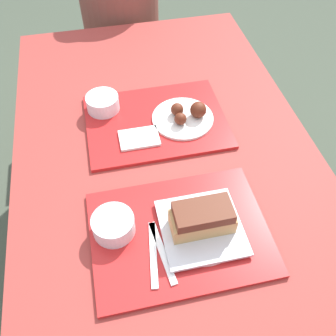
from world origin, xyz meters
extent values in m
plane|color=#424C3D|center=(0.00, 0.00, 0.00)|extent=(12.00, 12.00, 0.00)
cube|color=maroon|center=(0.00, 0.00, 0.75)|extent=(0.89, 1.63, 0.04)
cylinder|color=maroon|center=(-0.39, 0.73, 0.37)|extent=(0.07, 0.07, 0.73)
cylinder|color=maroon|center=(0.39, 0.73, 0.37)|extent=(0.07, 0.07, 0.73)
cube|color=maroon|center=(0.00, 1.03, 0.46)|extent=(0.85, 0.28, 0.04)
cylinder|color=maroon|center=(-0.36, 1.03, 0.22)|extent=(0.06, 0.06, 0.44)
cylinder|color=maroon|center=(0.36, 1.03, 0.22)|extent=(0.06, 0.06, 0.44)
cube|color=red|center=(-0.03, -0.21, 0.78)|extent=(0.44, 0.33, 0.01)
cube|color=red|center=(-0.01, 0.19, 0.78)|extent=(0.44, 0.33, 0.01)
cylinder|color=silver|center=(-0.18, -0.18, 0.81)|extent=(0.10, 0.10, 0.05)
cylinder|color=beige|center=(-0.18, -0.18, 0.83)|extent=(0.09, 0.09, 0.01)
cylinder|color=white|center=(0.03, -0.22, 0.79)|extent=(0.20, 0.20, 0.01)
cube|color=silver|center=(0.03, -0.22, 0.80)|extent=(0.20, 0.20, 0.01)
cube|color=tan|center=(0.03, -0.22, 0.83)|extent=(0.15, 0.07, 0.05)
cube|color=#562819|center=(0.03, -0.22, 0.86)|extent=(0.14, 0.07, 0.03)
cube|color=white|center=(-0.10, -0.26, 0.79)|extent=(0.04, 0.17, 0.00)
cube|color=white|center=(-0.08, -0.26, 0.79)|extent=(0.04, 0.17, 0.00)
cube|color=teal|center=(-0.05, -0.14, 0.79)|extent=(0.04, 0.03, 0.01)
cylinder|color=silver|center=(-0.16, 0.28, 0.81)|extent=(0.10, 0.10, 0.05)
cylinder|color=beige|center=(-0.16, 0.28, 0.83)|extent=(0.09, 0.09, 0.01)
cylinder|color=white|center=(0.08, 0.18, 0.79)|extent=(0.19, 0.19, 0.01)
sphere|color=#562314|center=(0.13, 0.18, 0.82)|extent=(0.05, 0.05, 0.05)
sphere|color=#562314|center=(0.06, 0.20, 0.81)|extent=(0.04, 0.04, 0.04)
sphere|color=#562314|center=(0.06, 0.15, 0.81)|extent=(0.04, 0.04, 0.04)
cube|color=white|center=(-0.07, 0.12, 0.79)|extent=(0.12, 0.08, 0.01)
cylinder|color=brown|center=(-0.01, 1.03, 0.73)|extent=(0.36, 0.36, 0.50)
camera|label=1|loc=(-0.15, -0.67, 1.59)|focal=40.00mm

